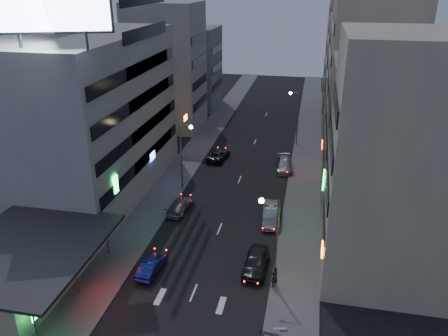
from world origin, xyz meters
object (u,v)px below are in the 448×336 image
(road_car_silver, at_px, (180,206))
(scooter_blue, at_px, (280,328))
(parked_car_right_mid, at_px, (271,215))
(road_car_blue, at_px, (152,266))
(parked_car_left, at_px, (218,155))
(parked_car_right_far, at_px, (285,165))
(person, at_px, (274,277))
(scooter_black_b, at_px, (283,329))
(parked_car_right_near, at_px, (256,262))
(scooter_silver_b, at_px, (287,322))

(road_car_silver, height_order, scooter_blue, road_car_silver)
(parked_car_right_mid, distance_m, road_car_silver, 9.97)
(parked_car_right_mid, height_order, road_car_blue, parked_car_right_mid)
(parked_car_right_mid, distance_m, parked_car_left, 17.95)
(parked_car_left, xyz_separation_m, parked_car_right_far, (9.34, -1.77, 0.06))
(parked_car_right_far, distance_m, person, 24.28)
(parked_car_right_mid, bearing_deg, scooter_black_b, -86.28)
(parked_car_right_far, xyz_separation_m, person, (1.03, -24.25, 0.33))
(parked_car_right_far, distance_m, road_car_blue, 26.18)
(parked_car_right_near, bearing_deg, person, -47.31)
(road_car_blue, height_order, scooter_black_b, scooter_black_b)
(parked_car_right_near, xyz_separation_m, parked_car_left, (-8.58, 23.97, -0.15))
(parked_car_right_near, distance_m, scooter_blue, 7.64)
(road_car_blue, bearing_deg, scooter_blue, 160.55)
(road_car_blue, height_order, road_car_silver, road_car_silver)
(scooter_blue, bearing_deg, parked_car_left, 18.02)
(road_car_blue, relative_size, scooter_black_b, 1.99)
(parked_car_right_near, xyz_separation_m, scooter_blue, (2.69, -7.14, -0.20))
(scooter_silver_b, bearing_deg, road_car_blue, 56.53)
(person, bearing_deg, parked_car_right_near, -93.63)
(parked_car_right_near, height_order, scooter_silver_b, parked_car_right_near)
(parked_car_right_near, xyz_separation_m, parked_car_right_mid, (0.47, 8.47, 0.00))
(parked_car_right_far, height_order, road_car_silver, parked_car_right_far)
(road_car_blue, bearing_deg, parked_car_right_far, -107.26)
(parked_car_left, relative_size, person, 2.55)
(road_car_blue, xyz_separation_m, scooter_blue, (11.40, -4.94, -0.04))
(parked_car_right_near, relative_size, road_car_silver, 1.04)
(scooter_black_b, bearing_deg, road_car_silver, 45.94)
(road_car_silver, relative_size, person, 2.44)
(parked_car_right_near, distance_m, road_car_blue, 8.99)
(parked_car_right_far, bearing_deg, road_car_blue, -118.75)
(scooter_black_b, bearing_deg, parked_car_right_near, 29.71)
(scooter_blue, bearing_deg, scooter_black_b, -139.29)
(parked_car_right_mid, xyz_separation_m, person, (1.33, -10.52, 0.25))
(parked_car_left, relative_size, parked_car_right_far, 0.95)
(person, relative_size, scooter_black_b, 0.95)
(parked_car_right_near, xyz_separation_m, parked_car_right_far, (0.77, 22.20, -0.08))
(parked_car_right_near, height_order, scooter_blue, parked_car_right_near)
(scooter_black_b, xyz_separation_m, scooter_silver_b, (0.25, 0.93, -0.11))
(parked_car_right_near, bearing_deg, parked_car_left, 111.23)
(parked_car_left, distance_m, scooter_black_b, 33.39)
(parked_car_right_far, xyz_separation_m, road_car_blue, (-9.48, -24.40, -0.08))
(parked_car_right_mid, xyz_separation_m, parked_car_right_far, (0.30, 13.73, -0.09))
(parked_car_right_mid, xyz_separation_m, road_car_blue, (-9.18, -10.67, -0.17))
(parked_car_right_mid, relative_size, scooter_silver_b, 3.04)
(road_car_blue, xyz_separation_m, scooter_black_b, (11.62, -5.18, 0.08))
(scooter_silver_b, bearing_deg, parked_car_left, 7.31)
(road_car_blue, distance_m, person, 10.52)
(road_car_blue, xyz_separation_m, person, (10.51, 0.15, 0.41))
(parked_car_right_mid, relative_size, road_car_silver, 1.08)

